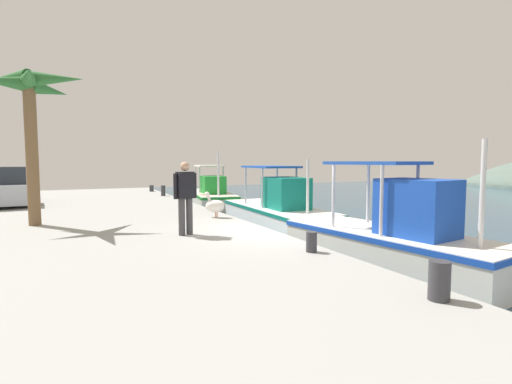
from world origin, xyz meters
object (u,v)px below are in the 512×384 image
at_px(mooring_bollard_fourth, 439,281).
at_px(pelican, 215,205).
at_px(fishing_boat_nearest, 211,197).
at_px(fishing_boat_second, 278,210).
at_px(parked_car, 5,188).
at_px(palm_tree, 31,98).
at_px(fishing_boat_third, 394,240).
at_px(mooring_bollard_nearest, 152,188).
at_px(mooring_bollard_third, 311,242).
at_px(fisherman_standing, 185,195).
at_px(mooring_bollard_second, 163,191).

bearing_deg(mooring_bollard_fourth, pelican, -178.92).
distance_m(fishing_boat_nearest, fishing_boat_second, 6.51).
bearing_deg(parked_car, palm_tree, 13.77).
relative_size(fishing_boat_third, mooring_bollard_fourth, 11.27).
height_order(mooring_bollard_fourth, palm_tree, palm_tree).
bearing_deg(mooring_bollard_nearest, mooring_bollard_third, -0.00).
relative_size(parked_car, palm_tree, 0.98).
distance_m(fishing_boat_third, mooring_bollard_fourth, 4.27).
bearing_deg(palm_tree, mooring_bollard_fourth, 30.02).
bearing_deg(palm_tree, fishing_boat_third, 54.36).
xyz_separation_m(mooring_bollard_nearest, mooring_bollard_third, (16.96, -0.00, 0.02)).
bearing_deg(fishing_boat_third, fisherman_standing, -118.49).
distance_m(fishing_boat_third, parked_car, 15.06).
height_order(fishing_boat_third, mooring_bollard_third, fishing_boat_third).
distance_m(fishing_boat_second, mooring_bollard_third, 7.71).
relative_size(fisherman_standing, parked_car, 0.42).
height_order(fishing_boat_third, fisherman_standing, fishing_boat_third).
bearing_deg(fisherman_standing, palm_tree, -133.28).
height_order(mooring_bollard_nearest, mooring_bollard_third, mooring_bollard_third).
distance_m(fishing_boat_nearest, mooring_bollard_fourth, 16.68).
height_order(fishing_boat_third, mooring_bollard_nearest, fishing_boat_third).
distance_m(fishing_boat_second, fishing_boat_third, 6.64).
bearing_deg(pelican, fishing_boat_second, 118.72).
xyz_separation_m(fishing_boat_nearest, fishing_boat_third, (13.11, 0.07, 0.07)).
bearing_deg(fishing_boat_second, fisherman_standing, -48.90).
height_order(mooring_bollard_nearest, palm_tree, palm_tree).
bearing_deg(mooring_bollard_third, mooring_bollard_nearest, 180.00).
bearing_deg(mooring_bollard_nearest, pelican, -0.76).
height_order(fishing_boat_nearest, mooring_bollard_fourth, fishing_boat_nearest).
bearing_deg(fishing_boat_second, palm_tree, -82.78).
relative_size(fishing_boat_second, fisherman_standing, 3.70).
xyz_separation_m(fishing_boat_third, mooring_bollard_fourth, (3.37, -2.60, 0.33)).
xyz_separation_m(pelican, palm_tree, (-0.73, -5.01, 3.11)).
xyz_separation_m(mooring_bollard_second, mooring_bollard_fourth, (16.67, 0.00, -0.01)).
bearing_deg(fishing_boat_nearest, fishing_boat_third, 0.29).
relative_size(fishing_boat_third, parked_car, 1.38).
bearing_deg(pelican, mooring_bollard_fourth, 1.08).
relative_size(parked_car, mooring_bollard_nearest, 11.39).
bearing_deg(mooring_bollard_second, mooring_bollard_third, -0.00).
bearing_deg(parked_car, fishing_boat_third, 38.21).
bearing_deg(palm_tree, parked_car, -166.23).
bearing_deg(fishing_boat_third, fishing_boat_second, 175.74).
bearing_deg(fishing_boat_nearest, palm_tree, -45.63).
bearing_deg(fisherman_standing, parked_car, -152.44).
height_order(fishing_boat_nearest, parked_car, fishing_boat_nearest).
bearing_deg(mooring_bollard_third, parked_car, -151.32).
height_order(fishing_boat_second, pelican, fishing_boat_second).
bearing_deg(mooring_bollard_fourth, mooring_bollard_second, -180.00).
xyz_separation_m(parked_car, mooring_bollard_third, (12.25, 6.70, -0.51)).
height_order(fishing_boat_nearest, mooring_bollard_second, fishing_boat_nearest).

